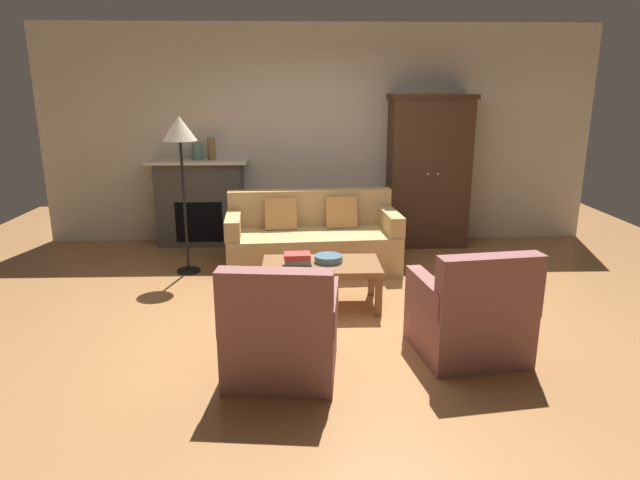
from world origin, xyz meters
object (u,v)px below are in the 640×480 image
object	(u,v)px
fireplace	(200,202)
mantel_vase_jade	(197,152)
mantel_vase_bronze	(211,149)
armchair_near_right	(470,317)
couch	(312,241)
floor_lamp	(180,138)
fruit_bowl	(328,259)
armchair_near_left	(281,334)
coffee_table	(321,269)
book_stack	(298,259)
armoire	(428,171)

from	to	relation	value
fireplace	mantel_vase_jade	distance (m)	0.66
mantel_vase_bronze	armchair_near_right	size ratio (longest dim) A/B	0.32
couch	mantel_vase_bronze	bearing A→B (deg)	140.58
armchair_near_right	floor_lamp	distance (m)	3.51
fruit_bowl	armchair_near_left	world-z (taller)	armchair_near_left
coffee_table	armchair_near_right	xyz separation A→B (m)	(1.10, -1.04, -0.05)
couch	book_stack	bearing A→B (deg)	-97.56
coffee_table	armchair_near_left	size ratio (longest dim) A/B	1.25
mantel_vase_jade	mantel_vase_bronze	size ratio (longest dim) A/B	0.75
book_stack	mantel_vase_jade	size ratio (longest dim) A/B	1.24
armoire	floor_lamp	size ratio (longest dim) A/B	1.12
mantel_vase_bronze	armchair_near_left	world-z (taller)	mantel_vase_bronze
armchair_near_left	fireplace	bearing A→B (deg)	108.28
couch	coffee_table	size ratio (longest dim) A/B	1.79
fireplace	mantel_vase_bronze	world-z (taller)	mantel_vase_bronze
fruit_bowl	mantel_vase_jade	bearing A→B (deg)	126.10
book_stack	mantel_vase_jade	bearing A→B (deg)	119.55
couch	fruit_bowl	distance (m)	1.13
coffee_table	armchair_near_right	size ratio (longest dim) A/B	1.25
mantel_vase_bronze	floor_lamp	size ratio (longest dim) A/B	0.16
armoire	couch	world-z (taller)	armoire
couch	coffee_table	xyz separation A→B (m)	(0.06, -1.15, 0.05)
coffee_table	fruit_bowl	world-z (taller)	fruit_bowl
fruit_bowl	armchair_near_right	size ratio (longest dim) A/B	0.30
coffee_table	mantel_vase_bronze	size ratio (longest dim) A/B	3.95
couch	floor_lamp	bearing A→B (deg)	-175.86
coffee_table	mantel_vase_jade	size ratio (longest dim) A/B	5.27
book_stack	floor_lamp	distance (m)	1.95
armchair_near_right	mantel_vase_jade	bearing A→B (deg)	128.78
fireplace	fruit_bowl	world-z (taller)	fireplace
book_stack	mantel_vase_bronze	distance (m)	2.62
floor_lamp	armchair_near_left	bearing A→B (deg)	-64.55
mantel_vase_bronze	coffee_table	bearing A→B (deg)	-59.01
fireplace	fruit_bowl	bearing A→B (deg)	-54.13
book_stack	armchair_near_right	xyz separation A→B (m)	(1.32, -0.98, -0.16)
couch	floor_lamp	size ratio (longest dim) A/B	1.15
couch	mantel_vase_jade	world-z (taller)	mantel_vase_jade
fruit_bowl	armchair_near_left	bearing A→B (deg)	-106.58
armoire	couch	xyz separation A→B (m)	(-1.51, -0.97, -0.65)
armoire	mantel_vase_jade	world-z (taller)	armoire
couch	fruit_bowl	world-z (taller)	couch
coffee_table	floor_lamp	xyz separation A→B (m)	(-1.46, 1.05, 1.13)
couch	armchair_near_left	world-z (taller)	armchair_near_left
book_stack	armchair_near_right	bearing A→B (deg)	-36.63
coffee_table	mantel_vase_jade	world-z (taller)	mantel_vase_jade
mantel_vase_bronze	armchair_near_right	bearing A→B (deg)	-53.21
fruit_bowl	book_stack	xyz separation A→B (m)	(-0.29, -0.10, 0.03)
floor_lamp	armoire	bearing A→B (deg)	20.23
fruit_bowl	armoire	bearing A→B (deg)	56.36
fireplace	armchair_near_right	size ratio (longest dim) A/B	1.43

